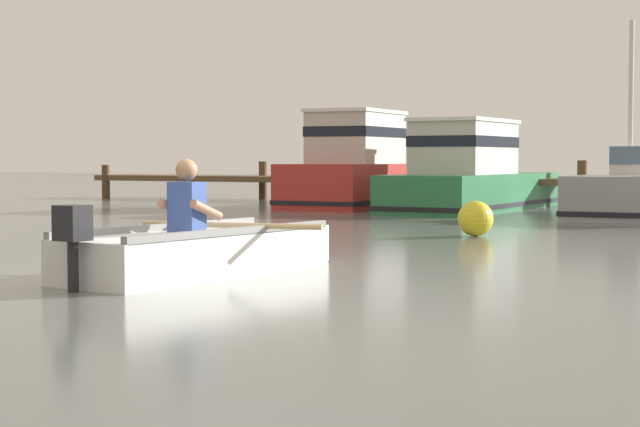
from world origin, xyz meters
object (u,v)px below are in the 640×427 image
Objects in this scene: moored_boat_red at (362,171)px; moored_boat_green at (471,177)px; mooring_buoy at (476,219)px; moored_boat_grey at (630,196)px; rowboat_with_person at (202,250)px.

moored_boat_red is 0.91× the size of moored_boat_green.
mooring_buoy is (5.80, -8.37, -0.61)m from moored_boat_red.
moored_boat_grey is (6.82, -1.56, -0.46)m from moored_boat_red.
mooring_buoy is at bearing 82.97° from rowboat_with_person.
moored_boat_red is 3.09m from moored_boat_green.
rowboat_with_person is 6.40m from mooring_buoy.
moored_boat_green is 8.27m from mooring_buoy.
moored_boat_green is 3.93m from moored_boat_grey.
moored_boat_grey reaches higher than moored_boat_red.
rowboat_with_person is 0.60× the size of moored_boat_red.
mooring_buoy is at bearing -55.27° from moored_boat_red.
mooring_buoy is (-1.02, -6.80, -0.14)m from moored_boat_grey.
moored_boat_red is (-5.02, 14.72, 0.63)m from rowboat_with_person.
moored_boat_red is 10.20m from mooring_buoy.
moored_boat_green is at bearing 109.61° from mooring_buoy.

